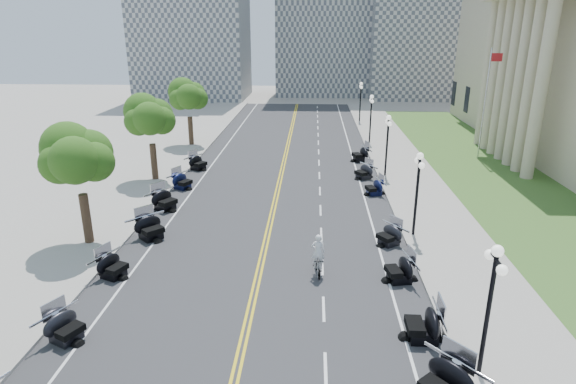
{
  "coord_description": "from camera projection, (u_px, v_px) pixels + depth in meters",
  "views": [
    {
      "loc": [
        2.6,
        -22.33,
        11.73
      ],
      "look_at": [
        1.11,
        5.87,
        2.0
      ],
      "focal_mm": 30.0,
      "sensor_mm": 36.0,
      "label": 1
    }
  ],
  "objects": [
    {
      "name": "tree_3",
      "position": [
        150.0,
        122.0,
        37.2
      ],
      "size": [
        4.8,
        4.8,
        9.2
      ],
      "primitive_type": null,
      "color": "#235619",
      "rests_on": "sidewalk_south"
    },
    {
      "name": "street_lamp_2",
      "position": [
        417.0,
        195.0,
        27.53
      ],
      "size": [
        0.5,
        1.2,
        4.9
      ],
      "primitive_type": null,
      "color": "black",
      "rests_on": "sidewalk_north"
    },
    {
      "name": "lane_dash_12",
      "position": [
        319.0,
        152.0,
        47.53
      ],
      "size": [
        0.12,
        2.0,
        0.0
      ],
      "primitive_type": "cube",
      "color": "white",
      "rests_on": "road"
    },
    {
      "name": "motorcycle_n_4",
      "position": [
        424.0,
        323.0,
        18.84
      ],
      "size": [
        2.12,
        2.12,
        1.47
      ],
      "primitive_type": null,
      "rotation": [
        0.0,
        0.0,
        -1.58
      ],
      "color": "black",
      "rests_on": "road"
    },
    {
      "name": "lane_dash_13",
      "position": [
        318.0,
        143.0,
        51.3
      ],
      "size": [
        0.12,
        2.0,
        0.0
      ],
      "primitive_type": "cube",
      "color": "white",
      "rests_on": "road"
    },
    {
      "name": "street_lamp_1",
      "position": [
        488.0,
        313.0,
        16.2
      ],
      "size": [
        0.5,
        1.2,
        4.9
      ],
      "primitive_type": null,
      "color": "black",
      "rests_on": "sidewalk_north"
    },
    {
      "name": "centerline_yellow_b",
      "position": [
        277.0,
        199.0,
        34.46
      ],
      "size": [
        0.12,
        90.0,
        0.0
      ],
      "primitive_type": "cube",
      "color": "yellow",
      "rests_on": "road"
    },
    {
      "name": "lane_dash_14",
      "position": [
        318.0,
        135.0,
        55.08
      ],
      "size": [
        0.12,
        2.0,
        0.0
      ],
      "primitive_type": "cube",
      "color": "white",
      "rests_on": "road"
    },
    {
      "name": "edge_line_south",
      "position": [
        187.0,
        198.0,
        34.79
      ],
      "size": [
        0.12,
        90.0,
        0.0
      ],
      "primitive_type": "cube",
      "color": "white",
      "rests_on": "road"
    },
    {
      "name": "motorcycle_n_3",
      "position": [
        445.0,
        382.0,
        15.66
      ],
      "size": [
        3.14,
        3.14,
        1.56
      ],
      "primitive_type": null,
      "rotation": [
        0.0,
        0.0,
        -0.84
      ],
      "color": "black",
      "rests_on": "road"
    },
    {
      "name": "edge_line_north",
      "position": [
        365.0,
        201.0,
        34.15
      ],
      "size": [
        0.12,
        90.0,
        0.0
      ],
      "primitive_type": "cube",
      "color": "white",
      "rests_on": "road"
    },
    {
      "name": "sidewalk_north",
      "position": [
        424.0,
        201.0,
        33.93
      ],
      "size": [
        5.0,
        90.0,
        0.15
      ],
      "primitive_type": "cube",
      "color": "#9E9991",
      "rests_on": "ground"
    },
    {
      "name": "tree_4",
      "position": [
        189.0,
        100.0,
        48.53
      ],
      "size": [
        4.8,
        4.8,
        9.2
      ],
      "primitive_type": null,
      "color": "#235619",
      "rests_on": "sidewalk_south"
    },
    {
      "name": "motorcycle_n_5",
      "position": [
        400.0,
        268.0,
        23.21
      ],
      "size": [
        2.3,
        2.3,
        1.36
      ],
      "primitive_type": null,
      "rotation": [
        0.0,
        0.0,
        -1.37
      ],
      "color": "black",
      "rests_on": "road"
    },
    {
      "name": "centerline_yellow_a",
      "position": [
        274.0,
        199.0,
        34.47
      ],
      "size": [
        0.12,
        90.0,
        0.0
      ],
      "primitive_type": "cube",
      "color": "yellow",
      "rests_on": "road"
    },
    {
      "name": "motorcycle_s_6",
      "position": [
        150.0,
        227.0,
        27.87
      ],
      "size": [
        3.03,
        3.03,
        1.5
      ],
      "primitive_type": null,
      "rotation": [
        0.0,
        0.0,
        0.81
      ],
      "color": "black",
      "rests_on": "road"
    },
    {
      "name": "lane_dash_16",
      "position": [
        318.0,
        122.0,
        62.63
      ],
      "size": [
        0.12,
        2.0,
        0.0
      ],
      "primitive_type": "cube",
      "color": "white",
      "rests_on": "road"
    },
    {
      "name": "lane_dash_19",
      "position": [
        317.0,
        107.0,
        73.96
      ],
      "size": [
        0.12,
        2.0,
        0.0
      ],
      "primitive_type": "cube",
      "color": "white",
      "rests_on": "road"
    },
    {
      "name": "flagpole",
      "position": [
        484.0,
        106.0,
        43.28
      ],
      "size": [
        1.1,
        0.2,
        10.0
      ],
      "primitive_type": null,
      "color": "silver",
      "rests_on": "ground"
    },
    {
      "name": "lane_dash_7",
      "position": [
        321.0,
        234.0,
        28.64
      ],
      "size": [
        0.12,
        2.0,
        0.0
      ],
      "primitive_type": "cube",
      "color": "white",
      "rests_on": "road"
    },
    {
      "name": "lane_dash_4",
      "position": [
        326.0,
        370.0,
        17.31
      ],
      "size": [
        0.12,
        2.0,
        0.0
      ],
      "primitive_type": "cube",
      "color": "white",
      "rests_on": "road"
    },
    {
      "name": "lane_dash_11",
      "position": [
        319.0,
        163.0,
        43.75
      ],
      "size": [
        0.12,
        2.0,
        0.0
      ],
      "primitive_type": "cube",
      "color": "white",
      "rests_on": "road"
    },
    {
      "name": "motorcycle_n_9",
      "position": [
        364.0,
        171.0,
        38.98
      ],
      "size": [
        2.59,
        2.59,
        1.3
      ],
      "primitive_type": null,
      "rotation": [
        0.0,
        0.0,
        -0.97
      ],
      "color": "black",
      "rests_on": "road"
    },
    {
      "name": "lawn",
      "position": [
        486.0,
        171.0,
        41.14
      ],
      "size": [
        9.0,
        60.0,
        0.1
      ],
      "primitive_type": "cube",
      "color": "#356023",
      "rests_on": "ground"
    },
    {
      "name": "motorcycle_s_5",
      "position": [
        113.0,
        265.0,
        23.61
      ],
      "size": [
        2.44,
        2.44,
        1.3
      ],
      "primitive_type": null,
      "rotation": [
        0.0,
        0.0,
        1.17
      ],
      "color": "black",
      "rests_on": "road"
    },
    {
      "name": "motorcycle_n_10",
      "position": [
        361.0,
        153.0,
        43.97
      ],
      "size": [
        2.62,
        2.62,
        1.48
      ],
      "primitive_type": null,
      "rotation": [
        0.0,
        0.0,
        -1.29
      ],
      "color": "black",
      "rests_on": "road"
    },
    {
      "name": "motorcycle_n_8",
      "position": [
        374.0,
        187.0,
        35.24
      ],
      "size": [
        2.22,
        2.22,
        1.25
      ],
      "primitive_type": null,
      "rotation": [
        0.0,
        0.0,
        -1.28
      ],
      "color": "black",
      "rests_on": "road"
    },
    {
      "name": "distant_block_b",
      "position": [
        323.0,
        7.0,
        84.15
      ],
      "size": [
        16.0,
        12.0,
        30.0
      ],
      "primitive_type": "cube",
      "color": "gray",
      "rests_on": "ground"
    },
    {
      "name": "cyclist_rider",
      "position": [
        318.0,
        240.0,
        23.38
      ],
      "size": [
        0.67,
        0.44,
        1.84
      ],
      "primitive_type": "imported",
      "rotation": [
        0.0,
        0.0,
        3.14
      ],
      "color": "white",
      "rests_on": "bicycle"
    },
    {
      "name": "distant_block_a",
      "position": [
        191.0,
        19.0,
        80.23
      ],
      "size": [
        18.0,
        14.0,
        26.0
      ],
      "primitive_type": "cube",
      "color": "gray",
      "rests_on": "ground"
    },
    {
      "name": "motorcycle_s_9",
      "position": [
        198.0,
        162.0,
        41.44
      ],
      "size": [
        2.66,
        2.66,
        1.36
      ],
      "primitive_type": null,
      "rotation": [
        0.0,
        0.0,
        1.03
      ],
      "color": "black",
      "rests_on": "road"
    },
    {
      "name": "motorcycle_n_6",
      "position": [
        389.0,
        234.0,
        27.15
      ],
      "size": [
        2.51,
        2.51,
        1.26
      ],
      "primitive_type": null,
      "rotation": [
        0.0,
        0.0,
        -0.94
      ],
      "color": "black",
      "rests_on": "road"
    },
    {
      "name": "lane_dash_17",
      "position": [
        318.0,
        116.0,
        66.41
      ],
      "size": [
        0.12,
        2.0,
        0.0
      ],
      "primitive_type": "cube",
      "color": "white",
      "rests_on": "road"
    },
    {
      "name": "lane_dash_5",
      "position": [
        324.0,
        309.0,
        21.09
      ],
      "size": [
        0.12,
        2.0,
        0.0
      ],
      "primitive_type": "cube",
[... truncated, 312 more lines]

